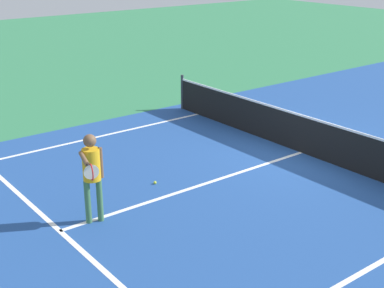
# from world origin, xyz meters

# --- Properties ---
(ground_plane) EXTENTS (60.00, 60.00, 0.00)m
(ground_plane) POSITION_xyz_m (0.00, 0.00, 0.00)
(ground_plane) COLOR #337F51
(court_surface_inbounds) EXTENTS (10.62, 24.40, 0.00)m
(court_surface_inbounds) POSITION_xyz_m (0.00, 0.00, 0.00)
(court_surface_inbounds) COLOR #234C93
(court_surface_inbounds) RESTS_ON ground_plane
(line_sideline_left) EXTENTS (0.10, 11.89, 0.01)m
(line_sideline_left) POSITION_xyz_m (-4.11, -5.95, 0.00)
(line_sideline_left) COLOR white
(line_sideline_left) RESTS_ON ground_plane
(line_service_near) EXTENTS (8.22, 0.10, 0.01)m
(line_service_near) POSITION_xyz_m (0.00, -6.40, 0.00)
(line_service_near) COLOR white
(line_service_near) RESTS_ON ground_plane
(line_center_service) EXTENTS (0.10, 6.40, 0.01)m
(line_center_service) POSITION_xyz_m (0.00, -3.20, 0.00)
(line_center_service) COLOR white
(line_center_service) RESTS_ON ground_plane
(net) EXTENTS (9.85, 0.09, 1.07)m
(net) POSITION_xyz_m (0.00, 0.00, 0.49)
(net) COLOR #33383D
(net) RESTS_ON ground_plane
(player_near) EXTENTS (1.13, 0.75, 1.70)m
(player_near) POSITION_xyz_m (0.09, -5.74, 1.06)
(player_near) COLOR #3F7247
(player_near) RESTS_ON ground_plane
(tennis_ball_mid_court) EXTENTS (0.07, 0.07, 0.07)m
(tennis_ball_mid_court) POSITION_xyz_m (-0.65, -3.91, 0.03)
(tennis_ball_mid_court) COLOR #CCE033
(tennis_ball_mid_court) RESTS_ON ground_plane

